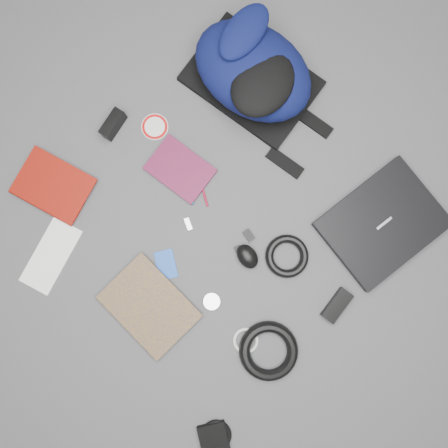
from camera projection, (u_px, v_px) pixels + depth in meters
ground at (224, 224)px, 1.43m from camera, size 4.00×4.00×0.00m
backpack at (253, 71)px, 1.37m from camera, size 0.42×0.51×0.19m
laptop at (382, 224)px, 1.41m from camera, size 0.36×0.28×0.04m
textbook_red at (40, 209)px, 1.42m from camera, size 0.25×0.29×0.03m
comic_book at (126, 329)px, 1.39m from camera, size 0.24×0.31×0.02m
envelope at (51, 256)px, 1.42m from camera, size 0.26×0.20×0.00m
dvd_case at (180, 169)px, 1.43m from camera, size 0.19×0.23×0.02m
compact_camera at (113, 124)px, 1.42m from camera, size 0.11×0.07×0.06m
sticker_disc at (155, 127)px, 1.45m from camera, size 0.12×0.12×0.00m
pen_teal at (187, 181)px, 1.43m from camera, size 0.07×0.15×0.01m
pen_red at (202, 186)px, 1.43m from camera, size 0.06×0.13×0.01m
id_badge at (166, 265)px, 1.42m from camera, size 0.09×0.11×0.00m
usb_black at (240, 254)px, 1.42m from camera, size 0.03×0.06×0.01m
usb_silver at (188, 224)px, 1.42m from camera, size 0.03×0.04×0.01m
key_fob at (249, 235)px, 1.42m from camera, size 0.03×0.04×0.01m
mouse at (247, 256)px, 1.40m from camera, size 0.07×0.09×0.04m
headphone_left at (176, 327)px, 1.40m from camera, size 0.05×0.05×0.01m
headphone_right at (212, 301)px, 1.40m from camera, size 0.07×0.07×0.01m
cable_coil at (287, 256)px, 1.41m from camera, size 0.16×0.16×0.03m
power_brick at (337, 305)px, 1.40m from camera, size 0.12×0.08×0.03m
power_cord_coil at (269, 351)px, 1.38m from camera, size 0.19×0.19×0.04m
pouch at (214, 438)px, 1.37m from camera, size 0.12×0.12×0.02m
earbud_coil at (216, 435)px, 1.37m from camera, size 0.11×0.11×0.02m
white_cable_coil at (246, 341)px, 1.40m from camera, size 0.10×0.10×0.01m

